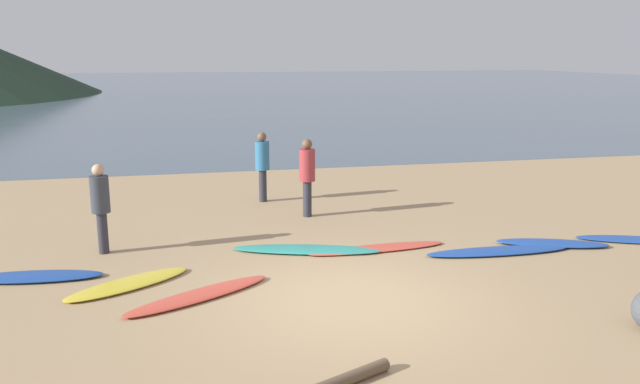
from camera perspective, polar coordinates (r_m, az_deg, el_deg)
The scene contains 13 objects.
ground_plane at distance 18.79m, azimuth -5.26°, elevation 1.35°, with size 120.00×120.00×0.20m, color tan.
ocean_water at distance 68.96m, azimuth -10.83°, elevation 9.37°, with size 140.00×100.00×0.01m, color #475B6B.
surfboard_0 at distance 11.07m, azimuth -24.55°, elevation -6.98°, with size 2.17×0.56×0.09m, color #1E479E.
surfboard_1 at distance 10.24m, azimuth -16.95°, elevation -7.95°, with size 2.06×0.57×0.08m, color yellow.
surfboard_2 at distance 9.53m, azimuth -10.90°, elevation -9.16°, with size 2.41×0.47×0.08m, color #D84C38.
surfboard_3 at distance 11.44m, azimuth -1.20°, elevation -5.22°, with size 2.70×0.57×0.08m, color teal.
surfboard_4 at distance 11.58m, azimuth 5.18°, elevation -5.10°, with size 2.62×0.45×0.06m, color #D84C38.
surfboard_5 at distance 11.78m, azimuth 15.80°, elevation -5.16°, with size 2.69×0.50×0.08m, color #1E479E.
surfboard_6 at distance 12.54m, azimuth 20.29°, elevation -4.37°, with size 2.04×0.48×0.10m, color #1E479E.
surfboard_7 at distance 13.47m, azimuth 26.65°, elevation -3.88°, with size 2.18×0.50×0.06m, color #1E479E.
person_0 at distance 13.64m, azimuth -1.17°, elevation 1.90°, with size 0.35×0.35×1.72m.
person_1 at distance 15.11m, azimuth -5.25°, elevation 2.82°, with size 0.34×0.34×1.68m.
person_2 at distance 11.77m, azimuth -19.28°, elevation -0.79°, with size 0.33×0.33×1.63m.
Camera 1 is at (-2.34, -8.29, 3.53)m, focal length 35.32 mm.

